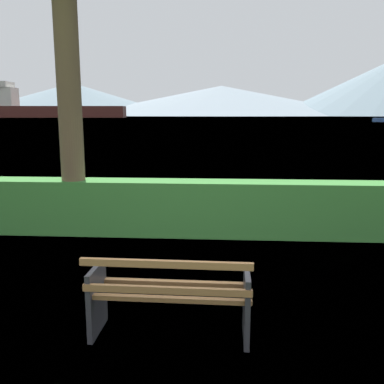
# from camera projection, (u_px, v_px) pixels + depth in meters

# --- Properties ---
(ground_plane) EXTENTS (1400.00, 1400.00, 0.00)m
(ground_plane) POSITION_uv_depth(u_px,v_px,m) (171.00, 333.00, 4.16)
(ground_plane) COLOR #567A38
(water_surface) EXTENTS (620.00, 620.00, 0.00)m
(water_surface) POSITION_uv_depth(u_px,v_px,m) (221.00, 117.00, 305.25)
(water_surface) COLOR #6B8EA3
(water_surface) RESTS_ON ground_plane
(park_bench) EXTENTS (1.55, 0.60, 0.87)m
(park_bench) POSITION_uv_depth(u_px,v_px,m) (170.00, 296.00, 4.03)
(park_bench) COLOR olive
(park_bench) RESTS_ON ground_plane
(hedge_row) EXTENTS (10.59, 0.60, 0.97)m
(hedge_row) POSITION_uv_depth(u_px,v_px,m) (194.00, 208.00, 7.50)
(hedge_row) COLOR #387A33
(hedge_row) RESTS_ON ground_plane
(cargo_ship_large) EXTENTS (92.46, 21.96, 21.56)m
(cargo_ship_large) POSITION_uv_depth(u_px,v_px,m) (39.00, 108.00, 259.66)
(cargo_ship_large) COLOR #471E19
(cargo_ship_large) RESTS_ON water_surface
(distant_hills) EXTENTS (742.66, 431.21, 77.39)m
(distant_hills) POSITION_uv_depth(u_px,v_px,m) (266.00, 93.00, 549.72)
(distant_hills) COLOR slate
(distant_hills) RESTS_ON ground_plane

